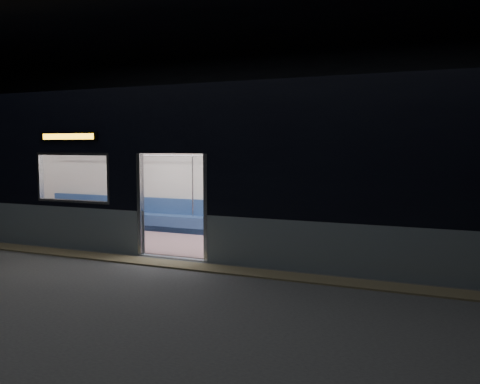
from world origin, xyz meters
The scene contains 7 objects.
station_floor centered at (0.00, 0.00, -0.01)m, with size 24.00×14.00×0.01m, color #47494C.
station_envelope centered at (0.00, 0.00, 3.66)m, with size 24.00×14.00×5.00m.
tactile_strip centered at (0.00, 0.55, 0.01)m, with size 22.80×0.50×0.03m, color #8C7F59.
metro_car centered at (0.00, 2.54, 1.85)m, with size 18.00×3.04×3.35m.
passenger centered at (3.40, 3.55, 0.82)m, with size 0.47×0.75×1.43m.
handbag centered at (3.38, 3.31, 0.69)m, with size 0.30×0.26×0.15m, color black.
transit_map centered at (5.00, 3.85, 1.44)m, with size 0.90×0.03×0.59m, color white.
Camera 1 is at (5.04, -7.42, 2.19)m, focal length 38.00 mm.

